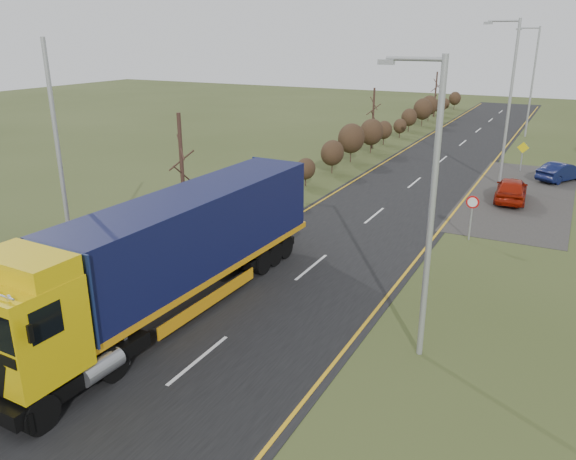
% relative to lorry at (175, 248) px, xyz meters
% --- Properties ---
extents(ground, '(160.00, 160.00, 0.00)m').
position_rel_lorry_xyz_m(ground, '(2.56, 1.63, -2.36)').
color(ground, '#35401B').
rests_on(ground, ground).
extents(road, '(8.00, 120.00, 0.02)m').
position_rel_lorry_xyz_m(road, '(2.56, 11.63, -2.35)').
color(road, black).
rests_on(road, ground).
extents(layby, '(6.00, 18.00, 0.02)m').
position_rel_lorry_xyz_m(layby, '(9.06, 21.63, -2.35)').
color(layby, '#302D2A').
rests_on(layby, ground).
extents(lane_markings, '(7.52, 116.00, 0.01)m').
position_rel_lorry_xyz_m(lane_markings, '(2.56, 11.32, -2.33)').
color(lane_markings, '#C49012').
rests_on(lane_markings, road).
extents(hedgerow, '(2.24, 102.04, 6.05)m').
position_rel_lorry_xyz_m(hedgerow, '(-3.43, 9.52, -0.74)').
color(hedgerow, black).
rests_on(hedgerow, ground).
extents(lorry, '(2.91, 14.99, 4.16)m').
position_rel_lorry_xyz_m(lorry, '(0.00, 0.00, 0.00)').
color(lorry, black).
rests_on(lorry, ground).
extents(car_red_hatchback, '(1.97, 4.30, 1.43)m').
position_rel_lorry_xyz_m(car_red_hatchback, '(8.70, 19.98, -1.64)').
color(car_red_hatchback, '#951707').
rests_on(car_red_hatchback, ground).
extents(car_blue_sedan, '(3.05, 3.92, 1.24)m').
position_rel_lorry_xyz_m(car_blue_sedan, '(11.06, 26.59, -1.74)').
color(car_blue_sedan, '#090F33').
rests_on(car_blue_sedan, ground).
extents(streetlight_near, '(1.88, 0.18, 8.82)m').
position_rel_lorry_xyz_m(streetlight_near, '(8.26, 1.08, 2.49)').
color(streetlight_near, '#9EA1A4').
rests_on(streetlight_near, ground).
extents(streetlight_mid, '(2.16, 0.20, 10.20)m').
position_rel_lorry_xyz_m(streetlight_mid, '(7.45, 23.75, 3.30)').
color(streetlight_mid, '#9EA1A4').
rests_on(streetlight_mid, ground).
extents(streetlight_far, '(2.11, 0.20, 9.97)m').
position_rel_lorry_xyz_m(streetlight_far, '(7.03, 43.92, 3.16)').
color(streetlight_far, '#9EA1A4').
rests_on(streetlight_far, ground).
extents(left_pole, '(0.16, 0.16, 9.21)m').
position_rel_lorry_xyz_m(left_pole, '(-4.64, -0.39, 2.24)').
color(left_pole, '#9EA1A4').
rests_on(left_pole, ground).
extents(speed_sign, '(0.60, 0.10, 2.19)m').
position_rel_lorry_xyz_m(speed_sign, '(7.80, 12.11, -0.84)').
color(speed_sign, '#9EA1A4').
rests_on(speed_sign, ground).
extents(warning_board, '(0.80, 0.11, 2.10)m').
position_rel_lorry_xyz_m(warning_board, '(8.36, 28.44, -1.06)').
color(warning_board, '#9EA1A4').
rests_on(warning_board, ground).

